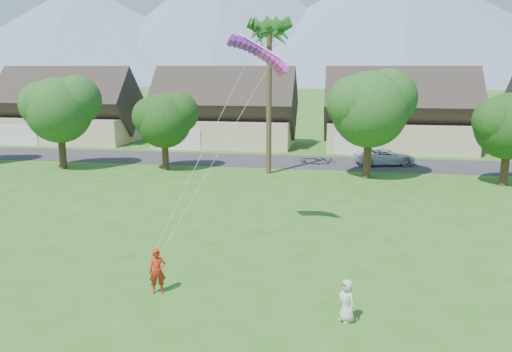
% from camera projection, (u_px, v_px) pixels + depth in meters
% --- Properties ---
extents(street, '(90.00, 7.00, 0.01)m').
position_uv_depth(street, '(298.00, 162.00, 46.76)').
color(street, '#2D2D30').
rests_on(street, ground).
extents(kite_flyer, '(0.77, 0.64, 1.80)m').
position_uv_depth(kite_flyer, '(157.00, 271.00, 19.40)').
color(kite_flyer, '#A92513').
rests_on(kite_flyer, ground).
extents(watcher, '(0.85, 0.89, 1.54)m').
position_uv_depth(watcher, '(347.00, 301.00, 17.24)').
color(watcher, silver).
rests_on(watcher, ground).
extents(parked_car, '(5.85, 3.62, 1.51)m').
position_uv_depth(parked_car, '(385.00, 156.00, 45.33)').
color(parked_car, silver).
rests_on(parked_car, ground).
extents(mountain_ridge, '(540.00, 240.00, 70.00)m').
position_uv_depth(mountain_ridge, '(355.00, 27.00, 256.76)').
color(mountain_ridge, slate).
rests_on(mountain_ridge, ground).
extents(houses_row, '(72.75, 8.19, 8.86)m').
position_uv_depth(houses_row, '(310.00, 116.00, 54.62)').
color(houses_row, beige).
rests_on(houses_row, ground).
extents(tree_row, '(62.27, 6.67, 8.45)m').
position_uv_depth(tree_row, '(278.00, 116.00, 40.04)').
color(tree_row, '#47301C').
rests_on(tree_row, ground).
extents(fan_palm, '(3.00, 3.00, 13.80)m').
position_uv_depth(fan_palm, '(269.00, 27.00, 39.27)').
color(fan_palm, '#4C3D26').
rests_on(fan_palm, ground).
extents(parafoil_kite, '(3.31, 1.35, 0.50)m').
position_uv_depth(parafoil_kite, '(260.00, 51.00, 24.03)').
color(parafoil_kite, purple).
rests_on(parafoil_kite, ground).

